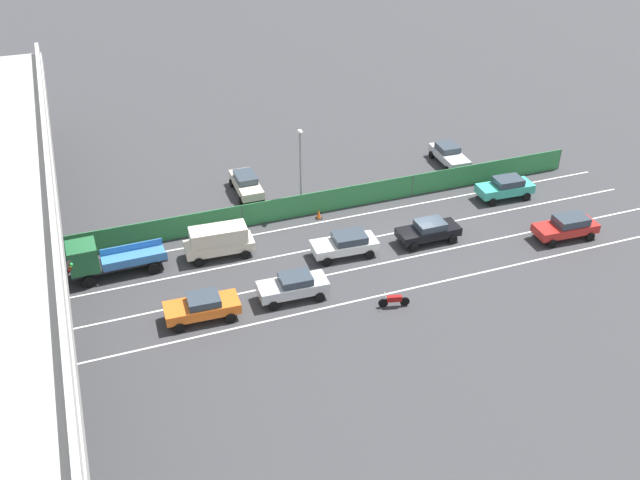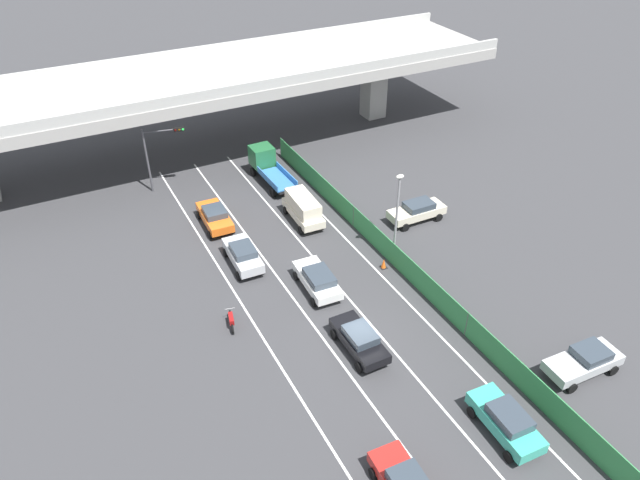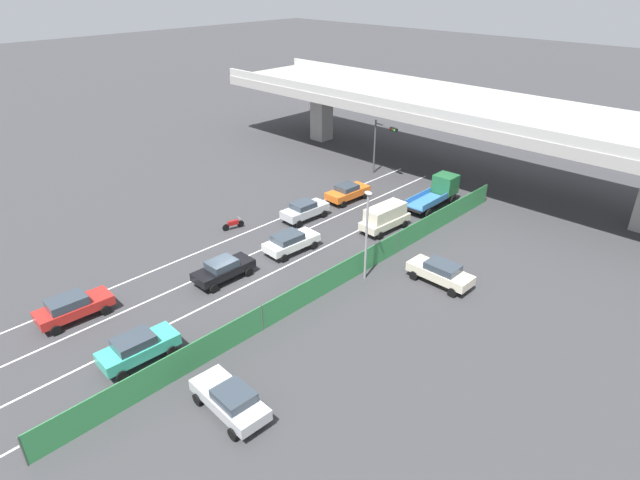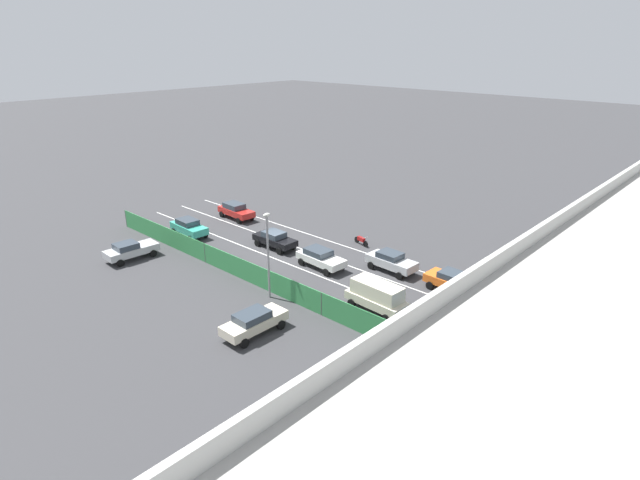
{
  "view_description": "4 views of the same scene",
  "coord_description": "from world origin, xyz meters",
  "px_view_note": "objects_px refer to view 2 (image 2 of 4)",
  "views": [
    {
      "loc": [
        -37.2,
        21.34,
        26.77
      ],
      "look_at": [
        0.05,
        7.66,
        1.7
      ],
      "focal_mm": 39.75,
      "sensor_mm": 36.0,
      "label": 1
    },
    {
      "loc": [
        -13.98,
        -21.98,
        25.8
      ],
      "look_at": [
        1.43,
        7.74,
        2.46
      ],
      "focal_mm": 33.54,
      "sensor_mm": 36.0,
      "label": 2
    },
    {
      "loc": [
        26.88,
        -18.62,
        19.75
      ],
      "look_at": [
        2.07,
        7.1,
        1.16
      ],
      "focal_mm": 29.64,
      "sensor_mm": 36.0,
      "label": 3
    },
    {
      "loc": [
        30.08,
        33.18,
        18.19
      ],
      "look_at": [
        -2.61,
        3.08,
        0.97
      ],
      "focal_mm": 29.19,
      "sensor_mm": 36.0,
      "label": 4
    }
  ],
  "objects_px": {
    "car_taxi_orange": "(215,216)",
    "parked_wagon_silver": "(584,361)",
    "car_van_cream": "(303,208)",
    "car_sedan_silver": "(243,255)",
    "car_hatchback_white": "(318,279)",
    "flatbed_truck_blue": "(267,164)",
    "street_lamp": "(397,208)",
    "motorcycle": "(231,320)",
    "car_sedan_black": "(359,339)",
    "parked_sedan_cream": "(417,211)",
    "traffic_cone": "(384,264)",
    "car_taxi_teal": "(506,421)",
    "traffic_light": "(160,147)"
  },
  "relations": [
    {
      "from": "car_sedan_silver",
      "to": "parked_wagon_silver",
      "type": "distance_m",
      "value": 22.78
    },
    {
      "from": "car_taxi_teal",
      "to": "traffic_light",
      "type": "bearing_deg",
      "value": 104.74
    },
    {
      "from": "parked_sedan_cream",
      "to": "parked_wagon_silver",
      "type": "bearing_deg",
      "value": -92.66
    },
    {
      "from": "car_van_cream",
      "to": "car_hatchback_white",
      "type": "bearing_deg",
      "value": -109.62
    },
    {
      "from": "car_sedan_black",
      "to": "motorcycle",
      "type": "relative_size",
      "value": 2.32
    },
    {
      "from": "street_lamp",
      "to": "car_taxi_orange",
      "type": "bearing_deg",
      "value": 136.33
    },
    {
      "from": "car_hatchback_white",
      "to": "flatbed_truck_blue",
      "type": "relative_size",
      "value": 0.74
    },
    {
      "from": "parked_wagon_silver",
      "to": "traffic_light",
      "type": "distance_m",
      "value": 35.18
    },
    {
      "from": "traffic_light",
      "to": "street_lamp",
      "type": "xyz_separation_m",
      "value": [
        12.04,
        -17.04,
        0.05
      ]
    },
    {
      "from": "car_van_cream",
      "to": "parked_sedan_cream",
      "type": "xyz_separation_m",
      "value": [
        7.98,
        -4.04,
        -0.32
      ]
    },
    {
      "from": "flatbed_truck_blue",
      "to": "parked_sedan_cream",
      "type": "xyz_separation_m",
      "value": [
        7.72,
        -11.85,
        -0.42
      ]
    },
    {
      "from": "motorcycle",
      "to": "car_van_cream",
      "type": "bearing_deg",
      "value": 43.31
    },
    {
      "from": "car_van_cream",
      "to": "car_sedan_silver",
      "type": "distance_m",
      "value": 7.08
    },
    {
      "from": "car_sedan_silver",
      "to": "parked_sedan_cream",
      "type": "height_order",
      "value": "car_sedan_silver"
    },
    {
      "from": "car_sedan_silver",
      "to": "motorcycle",
      "type": "relative_size",
      "value": 2.3
    },
    {
      "from": "car_taxi_teal",
      "to": "car_sedan_black",
      "type": "bearing_deg",
      "value": 112.82
    },
    {
      "from": "car_sedan_silver",
      "to": "parked_sedan_cream",
      "type": "bearing_deg",
      "value": -3.32
    },
    {
      "from": "car_taxi_orange",
      "to": "motorcycle",
      "type": "xyz_separation_m",
      "value": [
        -2.89,
        -11.27,
        -0.43
      ]
    },
    {
      "from": "car_van_cream",
      "to": "motorcycle",
      "type": "distance_m",
      "value": 12.76
    },
    {
      "from": "car_sedan_black",
      "to": "traffic_light",
      "type": "distance_m",
      "value": 24.81
    },
    {
      "from": "car_hatchback_white",
      "to": "car_sedan_silver",
      "type": "bearing_deg",
      "value": 124.97
    },
    {
      "from": "car_taxi_orange",
      "to": "street_lamp",
      "type": "bearing_deg",
      "value": -43.67
    },
    {
      "from": "parked_wagon_silver",
      "to": "traffic_light",
      "type": "relative_size",
      "value": 0.81
    },
    {
      "from": "car_sedan_silver",
      "to": "motorcycle",
      "type": "xyz_separation_m",
      "value": [
        -2.97,
        -5.52,
        -0.46
      ]
    },
    {
      "from": "flatbed_truck_blue",
      "to": "motorcycle",
      "type": "relative_size",
      "value": 3.19
    },
    {
      "from": "car_sedan_black",
      "to": "traffic_cone",
      "type": "bearing_deg",
      "value": 47.53
    },
    {
      "from": "motorcycle",
      "to": "parked_wagon_silver",
      "type": "height_order",
      "value": "parked_wagon_silver"
    },
    {
      "from": "motorcycle",
      "to": "street_lamp",
      "type": "relative_size",
      "value": 0.29
    },
    {
      "from": "car_taxi_orange",
      "to": "street_lamp",
      "type": "relative_size",
      "value": 0.68
    },
    {
      "from": "car_hatchback_white",
      "to": "parked_sedan_cream",
      "type": "xyz_separation_m",
      "value": [
        10.87,
        4.05,
        0.02
      ]
    },
    {
      "from": "car_taxi_orange",
      "to": "car_sedan_black",
      "type": "relative_size",
      "value": 1.02
    },
    {
      "from": "car_taxi_teal",
      "to": "car_sedan_silver",
      "type": "height_order",
      "value": "car_taxi_teal"
    },
    {
      "from": "car_van_cream",
      "to": "car_taxi_orange",
      "type": "bearing_deg",
      "value": 158.33
    },
    {
      "from": "motorcycle",
      "to": "car_taxi_orange",
      "type": "bearing_deg",
      "value": 75.62
    },
    {
      "from": "car_taxi_teal",
      "to": "parked_sedan_cream",
      "type": "bearing_deg",
      "value": 67.77
    },
    {
      "from": "car_sedan_silver",
      "to": "flatbed_truck_blue",
      "type": "bearing_deg",
      "value": 59.23
    },
    {
      "from": "car_taxi_teal",
      "to": "car_hatchback_white",
      "type": "xyz_separation_m",
      "value": [
        -3.22,
        14.67,
        -0.04
      ]
    },
    {
      "from": "car_hatchback_white",
      "to": "motorcycle",
      "type": "relative_size",
      "value": 2.38
    },
    {
      "from": "car_taxi_teal",
      "to": "motorcycle",
      "type": "height_order",
      "value": "car_taxi_teal"
    },
    {
      "from": "car_sedan_black",
      "to": "car_van_cream",
      "type": "xyz_separation_m",
      "value": [
        3.26,
        14.22,
        0.36
      ]
    },
    {
      "from": "motorcycle",
      "to": "parked_sedan_cream",
      "type": "height_order",
      "value": "parked_sedan_cream"
    },
    {
      "from": "car_sedan_black",
      "to": "car_taxi_orange",
      "type": "bearing_deg",
      "value": 100.54
    },
    {
      "from": "traffic_light",
      "to": "car_van_cream",
      "type": "bearing_deg",
      "value": -50.12
    },
    {
      "from": "street_lamp",
      "to": "traffic_light",
      "type": "bearing_deg",
      "value": 125.23
    },
    {
      "from": "car_taxi_orange",
      "to": "parked_wagon_silver",
      "type": "distance_m",
      "value": 27.66
    },
    {
      "from": "car_sedan_silver",
      "to": "motorcycle",
      "type": "bearing_deg",
      "value": -118.28
    },
    {
      "from": "car_hatchback_white",
      "to": "car_sedan_black",
      "type": "relative_size",
      "value": 1.03
    },
    {
      "from": "car_sedan_black",
      "to": "motorcycle",
      "type": "bearing_deg",
      "value": 137.64
    },
    {
      "from": "car_taxi_teal",
      "to": "motorcycle",
      "type": "distance_m",
      "value": 17.0
    },
    {
      "from": "car_taxi_teal",
      "to": "street_lamp",
      "type": "relative_size",
      "value": 0.67
    }
  ]
}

